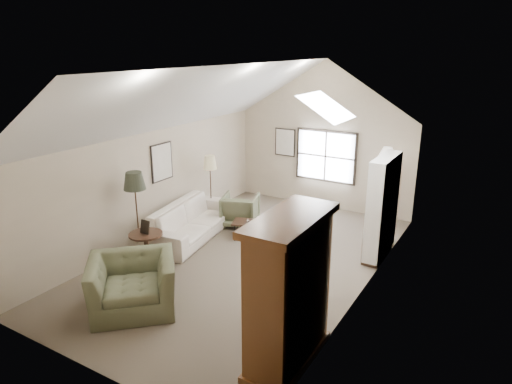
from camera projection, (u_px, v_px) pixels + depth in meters
The scene contains 18 objects.
room_shell at pixel (245, 107), 8.63m from camera, with size 5.01×8.01×4.00m.
window at pixel (326, 156), 12.37m from camera, with size 1.72×0.08×1.42m, color black.
skylight at pixel (328, 105), 8.74m from camera, with size 0.80×1.20×0.52m, color white, non-canonical shape.
wall_art at pixel (223, 152), 11.59m from camera, with size 1.97×3.71×0.88m.
armoire at pixel (289, 291), 6.26m from camera, with size 0.60×1.50×2.20m, color brown.
tv_alcove at pixel (383, 206), 9.44m from camera, with size 0.32×1.30×2.10m, color white.
media_console at pixel (378, 243), 9.71m from camera, with size 0.34×1.18×0.60m, color #382316.
tv_panel at pixel (381, 216), 9.52m from camera, with size 0.05×0.90×0.55m, color black.
sofa at pixel (191, 221), 10.69m from camera, with size 2.74×1.07×0.80m, color white.
armchair_near at pixel (133, 284), 7.73m from camera, with size 1.41×1.23×0.92m, color #595F42.
armchair_far at pixel (240, 210), 11.38m from camera, with size 0.85×0.87×0.80m, color #5F6748.
coffee_table at pixel (251, 231), 10.58m from camera, with size 0.85×0.47×0.43m, color #331C15.
bowl at pixel (251, 221), 10.51m from camera, with size 0.20×0.20×0.05m, color #3B2818.
side_table at pixel (147, 249), 9.35m from camera, with size 0.69×0.69×0.69m, color #3D2419.
side_chair at pixel (382, 199), 11.61m from camera, with size 0.45×0.45×1.15m, color brown.
tripod_lamp at pixel (385, 184), 11.47m from camera, with size 0.57×0.57×1.97m, color silver, non-canonical shape.
dark_lamp at pixel (137, 214), 9.52m from camera, with size 0.46×0.46×1.91m, color black, non-canonical shape.
tan_lamp at pixel (211, 187), 11.68m from camera, with size 0.34×0.34×1.71m, color tan, non-canonical shape.
Camera 1 is at (4.60, -7.39, 4.33)m, focal length 32.00 mm.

